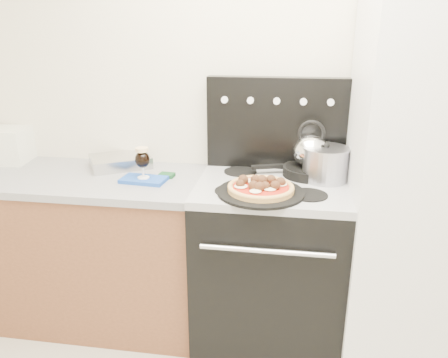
% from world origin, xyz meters
% --- Properties ---
extents(room_shell, '(3.52, 3.01, 2.52)m').
position_xyz_m(room_shell, '(0.00, 0.29, 1.25)').
color(room_shell, '#B4AD9B').
rests_on(room_shell, ground).
extents(base_cabinet, '(1.45, 0.60, 0.86)m').
position_xyz_m(base_cabinet, '(-1.02, 1.20, 0.43)').
color(base_cabinet, brown).
rests_on(base_cabinet, ground).
extents(countertop, '(1.48, 0.63, 0.04)m').
position_xyz_m(countertop, '(-1.02, 1.20, 0.88)').
color(countertop, gray).
rests_on(countertop, base_cabinet).
extents(stove_body, '(0.76, 0.65, 0.88)m').
position_xyz_m(stove_body, '(0.08, 1.18, 0.44)').
color(stove_body, black).
rests_on(stove_body, ground).
extents(cooktop, '(0.76, 0.65, 0.04)m').
position_xyz_m(cooktop, '(0.08, 1.18, 0.90)').
color(cooktop, '#ADADB2').
rests_on(cooktop, stove_body).
extents(backguard, '(0.76, 0.08, 0.50)m').
position_xyz_m(backguard, '(0.08, 1.45, 1.17)').
color(backguard, black).
rests_on(backguard, cooktop).
extents(fridge, '(0.64, 0.68, 1.90)m').
position_xyz_m(fridge, '(0.78, 1.15, 0.95)').
color(fridge, silver).
rests_on(fridge, ground).
extents(toaster_oven, '(0.35, 0.28, 0.20)m').
position_xyz_m(toaster_oven, '(-1.55, 1.37, 1.00)').
color(toaster_oven, silver).
rests_on(toaster_oven, countertop).
extents(foil_sheet, '(0.41, 0.38, 0.07)m').
position_xyz_m(foil_sheet, '(-0.81, 1.37, 0.93)').
color(foil_sheet, silver).
rests_on(foil_sheet, countertop).
extents(oven_mitt, '(0.25, 0.16, 0.02)m').
position_xyz_m(oven_mitt, '(-0.59, 1.15, 0.91)').
color(oven_mitt, '#1E4CB2').
rests_on(oven_mitt, countertop).
extents(beer_glass, '(0.09, 0.09, 0.17)m').
position_xyz_m(beer_glass, '(-0.59, 1.15, 1.00)').
color(beer_glass, black).
rests_on(beer_glass, oven_mitt).
extents(pizza_pan, '(0.45, 0.45, 0.01)m').
position_xyz_m(pizza_pan, '(0.03, 1.02, 0.93)').
color(pizza_pan, black).
rests_on(pizza_pan, cooktop).
extents(pizza, '(0.38, 0.38, 0.05)m').
position_xyz_m(pizza, '(0.03, 1.02, 0.96)').
color(pizza, '#E6A163').
rests_on(pizza, pizza_pan).
extents(skillet, '(0.35, 0.35, 0.05)m').
position_xyz_m(skillet, '(0.27, 1.32, 0.94)').
color(skillet, black).
rests_on(skillet, cooktop).
extents(tea_kettle, '(0.23, 0.23, 0.21)m').
position_xyz_m(tea_kettle, '(0.27, 1.32, 1.07)').
color(tea_kettle, silver).
rests_on(tea_kettle, skillet).
extents(stock_pot, '(0.25, 0.25, 0.17)m').
position_xyz_m(stock_pot, '(0.35, 1.26, 1.00)').
color(stock_pot, '#A9A8B4').
rests_on(stock_pot, cooktop).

